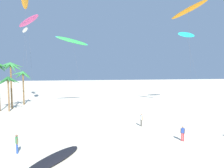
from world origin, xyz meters
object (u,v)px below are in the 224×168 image
at_px(flying_kite_4, 188,10).
at_px(grounded_kite_1, 54,159).
at_px(person_mid_field, 183,133).
at_px(flying_kite_2, 186,35).
at_px(palm_tree_2, 23,76).
at_px(palm_tree_1, 11,69).
at_px(flying_kite_3, 25,30).
at_px(palm_tree_3, 8,82).
at_px(person_near_right, 17,143).
at_px(flying_kite_5, 28,21).
at_px(person_far_watcher, 141,119).
at_px(flying_kite_0, 72,41).

xyz_separation_m(flying_kite_4, grounded_kite_1, (-23.16, -17.94, -18.91)).
height_order(flying_kite_4, person_mid_field, flying_kite_4).
bearing_deg(flying_kite_2, grounded_kite_1, -137.78).
bearing_deg(palm_tree_2, palm_tree_1, -104.28).
relative_size(palm_tree_1, flying_kite_3, 0.50).
height_order(flying_kite_2, flying_kite_4, flying_kite_4).
height_order(palm_tree_3, person_near_right, palm_tree_3).
bearing_deg(person_near_right, flying_kite_3, 102.40).
height_order(grounded_kite_1, person_near_right, person_near_right).
relative_size(palm_tree_2, grounded_kite_1, 1.31).
bearing_deg(flying_kite_3, flying_kite_2, -16.47).
xyz_separation_m(palm_tree_1, palm_tree_2, (1.06, 4.17, -1.54)).
relative_size(flying_kite_4, flying_kite_5, 0.94).
distance_m(flying_kite_5, person_far_watcher, 40.53).
xyz_separation_m(palm_tree_3, person_far_watcher, (20.61, -13.26, -4.38)).
height_order(flying_kite_4, flying_kite_5, flying_kite_5).
distance_m(palm_tree_1, grounded_kite_1, 26.87).
bearing_deg(person_mid_field, palm_tree_1, 137.45).
bearing_deg(palm_tree_3, person_near_right, -70.05).
relative_size(grounded_kite_1, person_mid_field, 3.44).
relative_size(person_mid_field, person_far_watcher, 0.95).
bearing_deg(grounded_kite_1, person_far_watcher, 37.06).
distance_m(flying_kite_2, flying_kite_5, 39.47).
distance_m(palm_tree_2, flying_kite_4, 36.47).
distance_m(flying_kite_0, person_near_right, 26.35).
xyz_separation_m(palm_tree_3, person_mid_field, (23.13, -19.04, -4.43)).
xyz_separation_m(flying_kite_5, grounded_kite_1, (10.24, -36.92, -20.06)).
bearing_deg(flying_kite_2, person_near_right, -143.54).
bearing_deg(person_far_watcher, palm_tree_1, 143.05).
relative_size(flying_kite_0, flying_kite_4, 0.73).
xyz_separation_m(flying_kite_4, flying_kite_5, (-33.41, 18.98, 1.16)).
xyz_separation_m(palm_tree_2, grounded_kite_1, (9.54, -27.67, -6.03)).
xyz_separation_m(palm_tree_2, flying_kite_0, (10.64, -2.97, 7.42)).
bearing_deg(palm_tree_1, palm_tree_2, 75.72).
height_order(palm_tree_1, palm_tree_2, palm_tree_1).
relative_size(palm_tree_3, flying_kite_4, 0.31).
relative_size(flying_kite_2, grounded_kite_1, 2.95).
height_order(flying_kite_3, grounded_kite_1, flying_kite_3).
relative_size(flying_kite_4, person_far_watcher, 11.81).
xyz_separation_m(palm_tree_2, person_mid_field, (22.37, -25.67, -5.28)).
relative_size(palm_tree_3, flying_kite_2, 0.39).
distance_m(palm_tree_1, person_far_watcher, 27.02).
height_order(palm_tree_1, flying_kite_3, flying_kite_3).
xyz_separation_m(flying_kite_4, person_mid_field, (-10.34, -15.94, -18.16)).
height_order(palm_tree_2, flying_kite_3, flying_kite_3).
bearing_deg(palm_tree_3, grounded_kite_1, -63.91).
xyz_separation_m(palm_tree_1, person_far_watcher, (20.91, -15.72, -6.77)).
bearing_deg(flying_kite_4, flying_kite_3, 152.53).
height_order(flying_kite_0, person_near_right, flying_kite_0).
bearing_deg(flying_kite_4, person_near_right, -149.08).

